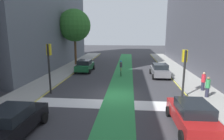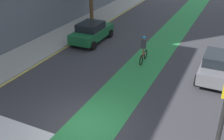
% 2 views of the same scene
% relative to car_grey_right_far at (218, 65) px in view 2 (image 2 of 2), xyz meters
% --- Properties ---
extents(ground_plane, '(120.00, 120.00, 0.00)m').
position_rel_car_grey_right_far_xyz_m(ground_plane, '(-4.72, -7.13, -0.80)').
color(ground_plane, '#38383D').
extents(bike_lane_paint, '(2.40, 60.00, 0.01)m').
position_rel_car_grey_right_far_xyz_m(bike_lane_paint, '(-4.37, -7.13, -0.80)').
color(bike_lane_paint, '#2D8C47').
rests_on(bike_lane_paint, ground_plane).
extents(car_grey_right_far, '(2.03, 4.20, 1.57)m').
position_rel_car_grey_right_far_xyz_m(car_grey_right_far, '(0.00, 0.00, 0.00)').
color(car_grey_right_far, slate).
rests_on(car_grey_right_far, ground_plane).
extents(car_green_left_far, '(2.04, 4.21, 1.57)m').
position_rel_car_grey_right_far_xyz_m(car_green_left_far, '(-9.54, 2.12, 0.00)').
color(car_green_left_far, '#196033').
rests_on(car_green_left_far, ground_plane).
extents(cyclist_in_lane, '(0.32, 1.73, 1.86)m').
position_rel_car_grey_right_far_xyz_m(cyclist_in_lane, '(-4.61, 0.18, 0.17)').
color(cyclist_in_lane, black).
rests_on(cyclist_in_lane, ground_plane).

